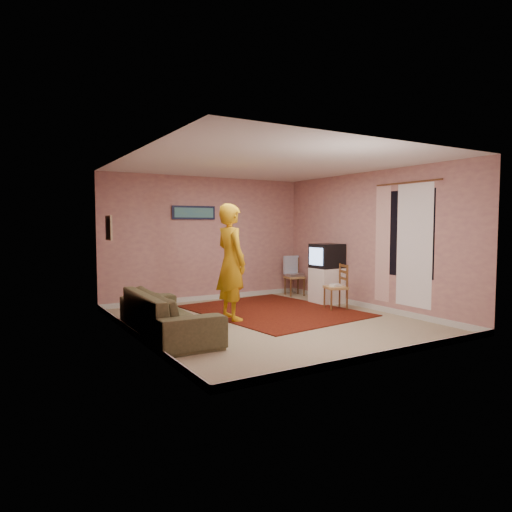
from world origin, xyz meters
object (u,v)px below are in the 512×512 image
tv_cabinet (327,285)px  person (231,262)px  sofa (168,314)px  crt_tv (327,256)px  chair_b (336,282)px  chair_a (295,273)px

tv_cabinet → person: person is taller
sofa → person: 1.54m
crt_tv → chair_b: (-0.31, -0.64, -0.44)m
sofa → person: size_ratio=1.14×
crt_tv → sofa: (-3.74, -0.99, -0.64)m
tv_cabinet → chair_b: chair_b is taller
tv_cabinet → sofa: (-3.75, -0.99, -0.04)m
person → tv_cabinet: bearing=-80.4°
chair_a → sofa: size_ratio=0.21×
chair_b → crt_tv: bearing=171.1°
chair_a → chair_b: bearing=-90.5°
crt_tv → sofa: bearing=-166.2°
chair_b → tv_cabinet: bearing=170.7°
sofa → tv_cabinet: bearing=-73.6°
crt_tv → person: size_ratio=0.30×
chair_a → chair_b: chair_b is taller
chair_a → tv_cabinet: bearing=-81.1°
tv_cabinet → chair_b: 0.73m
tv_cabinet → crt_tv: size_ratio=1.23×
chair_b → person: bearing=-77.7°
chair_a → chair_b: (-0.33, -1.80, 0.01)m
person → sofa: bearing=110.0°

